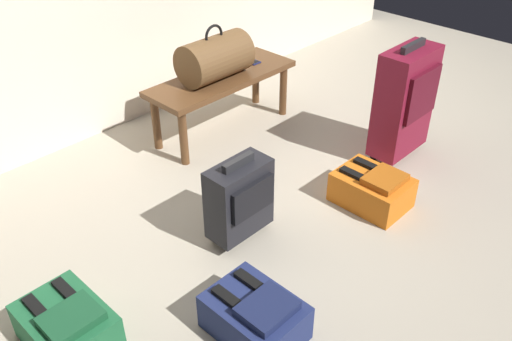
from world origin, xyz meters
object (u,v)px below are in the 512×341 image
cell_phone (250,61)px  backpack_orange (372,189)px  backpack_green (67,326)px  backpack_navy (255,316)px  bench (222,84)px  suitcase_small_charcoal (240,198)px  suitcase_upright_burgundy (405,101)px  duffel_bag_brown (215,58)px

cell_phone → backpack_orange: cell_phone is taller
backpack_green → backpack_navy: 0.74m
bench → backpack_orange: bearing=-90.2°
suitcase_small_charcoal → backpack_orange: bearing=-24.6°
bench → backpack_navy: size_ratio=2.63×
bench → suitcase_upright_burgundy: suitcase_upright_burgundy is taller
suitcase_small_charcoal → backpack_orange: (0.68, -0.31, -0.15)m
duffel_bag_brown → backpack_navy: duffel_bag_brown is taller
duffel_bag_brown → backpack_orange: bearing=-87.6°
cell_phone → backpack_navy: size_ratio=0.38×
duffel_bag_brown → cell_phone: bearing=5.6°
bench → backpack_green: bearing=-153.2°
bench → duffel_bag_brown: size_ratio=2.27×
cell_phone → suitcase_upright_burgundy: (0.23, -1.03, -0.02)m
duffel_bag_brown → suitcase_upright_burgundy: duffel_bag_brown is taller
bench → suitcase_upright_burgundy: size_ratio=1.39×
bench → cell_phone: size_ratio=6.94×
backpack_orange → backpack_navy: bearing=-171.9°
bench → backpack_orange: (-0.00, -1.16, -0.24)m
duffel_bag_brown → backpack_navy: bearing=-127.6°
bench → suitcase_small_charcoal: (-0.68, -0.85, -0.09)m
duffel_bag_brown → backpack_green: duffel_bag_brown is taller
backpack_navy → suitcase_upright_burgundy: bearing=11.3°
duffel_bag_brown → backpack_orange: duffel_bag_brown is taller
duffel_bag_brown → suitcase_small_charcoal: bearing=-126.8°
backpack_navy → cell_phone: bearing=45.0°
cell_phone → suitcase_small_charcoal: suitcase_small_charcoal is taller
backpack_green → backpack_orange: size_ratio=1.00×
suitcase_upright_burgundy → backpack_navy: (-1.58, -0.31, -0.28)m
cell_phone → suitcase_upright_burgundy: 1.05m
suitcase_small_charcoal → backpack_orange: suitcase_small_charcoal is taller
duffel_bag_brown → suitcase_upright_burgundy: (0.57, -0.99, -0.15)m
duffel_bag_brown → bench: bearing=0.0°
cell_phone → backpack_green: size_ratio=0.38×
cell_phone → backpack_orange: (-0.29, -1.19, -0.30)m
suitcase_upright_burgundy → backpack_green: bearing=175.1°
backpack_green → duffel_bag_brown: bearing=27.6°
backpack_green → backpack_orange: (1.60, -0.35, 0.00)m
bench → cell_phone: bearing=6.7°
cell_phone → backpack_orange: size_ratio=0.38×
backpack_navy → backpack_green: bearing=137.7°
duffel_bag_brown → cell_phone: 0.36m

